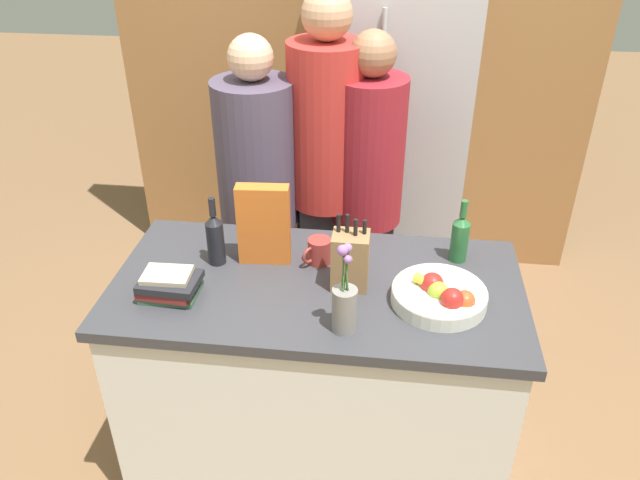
# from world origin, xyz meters

# --- Properties ---
(ground_plane) EXTENTS (14.00, 14.00, 0.00)m
(ground_plane) POSITION_xyz_m (0.00, 0.00, 0.00)
(ground_plane) COLOR brown
(kitchen_island) EXTENTS (1.44, 0.73, 0.90)m
(kitchen_island) POSITION_xyz_m (0.00, 0.00, 0.45)
(kitchen_island) COLOR silver
(kitchen_island) RESTS_ON ground_plane
(back_wall_wood) EXTENTS (2.64, 0.12, 2.60)m
(back_wall_wood) POSITION_xyz_m (0.00, 1.69, 1.30)
(back_wall_wood) COLOR #9E6B3D
(back_wall_wood) RESTS_ON ground_plane
(refrigerator) EXTENTS (0.74, 0.62, 1.98)m
(refrigerator) POSITION_xyz_m (0.22, 1.33, 0.99)
(refrigerator) COLOR #B7B7BC
(refrigerator) RESTS_ON ground_plane
(fruit_bowl) EXTENTS (0.32, 0.32, 0.10)m
(fruit_bowl) POSITION_xyz_m (0.42, -0.07, 0.94)
(fruit_bowl) COLOR silver
(fruit_bowl) RESTS_ON kitchen_island
(knife_block) EXTENTS (0.13, 0.11, 0.27)m
(knife_block) POSITION_xyz_m (0.12, -0.00, 1.01)
(knife_block) COLOR olive
(knife_block) RESTS_ON kitchen_island
(flower_vase) EXTENTS (0.08, 0.08, 0.31)m
(flower_vase) POSITION_xyz_m (0.12, -0.24, 1.00)
(flower_vase) COLOR gray
(flower_vase) RESTS_ON kitchen_island
(cereal_box) EXTENTS (0.19, 0.07, 0.30)m
(cereal_box) POSITION_xyz_m (-0.21, 0.12, 1.05)
(cereal_box) COLOR orange
(cereal_box) RESTS_ON kitchen_island
(coffee_mug) EXTENTS (0.10, 0.11, 0.10)m
(coffee_mug) POSITION_xyz_m (-0.01, 0.13, 0.95)
(coffee_mug) COLOR #99332D
(coffee_mug) RESTS_ON kitchen_island
(book_stack) EXTENTS (0.20, 0.16, 0.09)m
(book_stack) POSITION_xyz_m (-0.49, -0.14, 0.94)
(book_stack) COLOR #3D6047
(book_stack) RESTS_ON kitchen_island
(bottle_oil) EXTENTS (0.06, 0.06, 0.27)m
(bottle_oil) POSITION_xyz_m (-0.38, 0.09, 1.01)
(bottle_oil) COLOR black
(bottle_oil) RESTS_ON kitchen_island
(bottle_vinegar) EXTENTS (0.06, 0.06, 0.25)m
(bottle_vinegar) POSITION_xyz_m (0.50, 0.21, 1.00)
(bottle_vinegar) COLOR #286633
(bottle_vinegar) RESTS_ON kitchen_island
(person_at_sink) EXTENTS (0.35, 0.35, 1.60)m
(person_at_sink) POSITION_xyz_m (-0.35, 0.64, 0.89)
(person_at_sink) COLOR #383842
(person_at_sink) RESTS_ON ground_plane
(person_in_blue) EXTENTS (0.33, 0.33, 1.76)m
(person_in_blue) POSITION_xyz_m (-0.05, 0.73, 1.00)
(person_in_blue) COLOR #383842
(person_in_blue) RESTS_ON ground_plane
(person_in_red_tee) EXTENTS (0.31, 0.31, 1.61)m
(person_in_red_tee) POSITION_xyz_m (0.14, 0.70, 0.91)
(person_in_red_tee) COLOR #383842
(person_in_red_tee) RESTS_ON ground_plane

